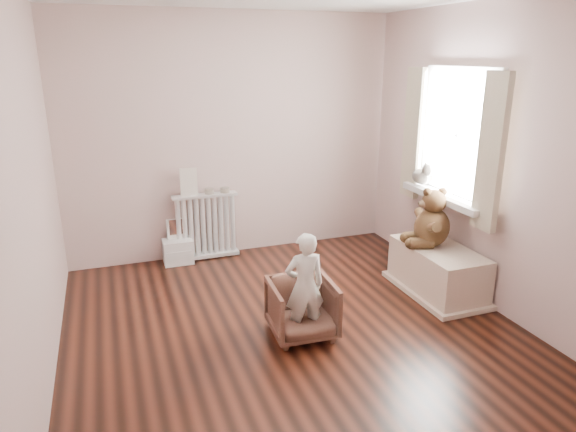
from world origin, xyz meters
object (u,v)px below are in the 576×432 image
object	(u,v)px
radiator	(206,225)
plush_cat	(422,175)
child	(305,286)
toy_bench	(437,272)
armchair	(302,309)
toy_vanity	(177,239)
teddy_bear	(432,222)

from	to	relation	value
radiator	plush_cat	bearing A→B (deg)	-26.46
child	toy_bench	xyz separation A→B (m)	(1.48, 0.35, -0.25)
armchair	plush_cat	xyz separation A→B (m)	(1.62, 0.87, 0.77)
child	plush_cat	bearing A→B (deg)	-147.39
armchair	toy_vanity	bearing A→B (deg)	114.31
toy_bench	radiator	bearing A→B (deg)	139.94
radiator	child	size ratio (longest dim) A/B	0.85
teddy_bear	plush_cat	bearing A→B (deg)	85.06
toy_vanity	toy_bench	world-z (taller)	toy_vanity
radiator	toy_bench	distance (m)	2.46
toy_vanity	toy_bench	distance (m)	2.69
toy_vanity	toy_bench	bearing A→B (deg)	-35.12
child	toy_bench	bearing A→B (deg)	-163.81
radiator	child	xyz separation A→B (m)	(0.39, -1.92, 0.06)
plush_cat	toy_bench	bearing A→B (deg)	-127.27
plush_cat	toy_vanity	bearing A→B (deg)	133.85
radiator	armchair	size ratio (longest dim) A/B	1.44
radiator	toy_bench	xyz separation A→B (m)	(1.88, -1.58, -0.19)
armchair	toy_bench	xyz separation A→B (m)	(1.48, 0.30, -0.03)
toy_vanity	plush_cat	world-z (taller)	plush_cat
radiator	plush_cat	distance (m)	2.33
toy_bench	teddy_bear	distance (m)	0.48
radiator	teddy_bear	bearing A→B (deg)	-38.69
teddy_bear	radiator	bearing A→B (deg)	156.40
armchair	child	distance (m)	0.23
toy_bench	plush_cat	size ratio (longest dim) A/B	3.31
child	teddy_bear	bearing A→B (deg)	-159.81
radiator	toy_vanity	size ratio (longest dim) A/B	1.51
toy_vanity	teddy_bear	distance (m)	2.64
child	toy_bench	size ratio (longest dim) A/B	0.91
radiator	toy_bench	bearing A→B (deg)	-40.06
toy_vanity	radiator	bearing A→B (deg)	5.29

